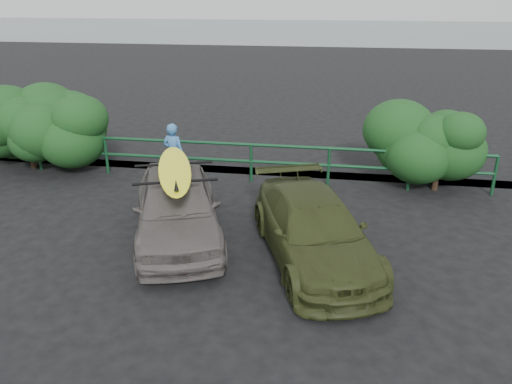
% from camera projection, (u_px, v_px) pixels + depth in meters
% --- Properties ---
extents(ground, '(80.00, 80.00, 0.00)m').
position_uv_depth(ground, '(147.00, 277.00, 8.73)').
color(ground, black).
extents(ocean, '(200.00, 200.00, 0.00)m').
position_uv_depth(ocean, '(316.00, 31.00, 63.67)').
color(ocean, slate).
rests_on(ocean, ground).
extents(guardrail, '(14.00, 0.08, 1.04)m').
position_uv_depth(guardrail, '(214.00, 161.00, 13.11)').
color(guardrail, '#134425').
rests_on(guardrail, ground).
extents(shrub_left, '(3.20, 2.40, 1.99)m').
position_uv_depth(shrub_left, '(50.00, 131.00, 14.01)').
color(shrub_left, '#1B491B').
rests_on(shrub_left, ground).
extents(shrub_right, '(3.20, 2.40, 1.97)m').
position_uv_depth(shrub_right, '(409.00, 147.00, 12.66)').
color(shrub_right, '#1B491B').
rests_on(shrub_right, ground).
extents(sedan, '(2.90, 4.38, 1.39)m').
position_uv_depth(sedan, '(177.00, 207.00, 9.88)').
color(sedan, '#5F5955').
rests_on(sedan, ground).
extents(olive_vehicle, '(3.00, 4.47, 1.20)m').
position_uv_depth(olive_vehicle, '(314.00, 230.00, 9.13)').
color(olive_vehicle, '#343C1A').
rests_on(olive_vehicle, ground).
extents(man, '(0.66, 0.51, 1.60)m').
position_uv_depth(man, '(174.00, 154.00, 12.72)').
color(man, '#3D78B8').
rests_on(man, ground).
extents(roof_rack, '(1.83, 1.54, 0.05)m').
position_uv_depth(roof_rack, '(175.00, 172.00, 9.61)').
color(roof_rack, black).
rests_on(roof_rack, sedan).
extents(surfboard, '(1.58, 3.02, 0.09)m').
position_uv_depth(surfboard, '(175.00, 169.00, 9.58)').
color(surfboard, '#F8FF1A').
rests_on(surfboard, roof_rack).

